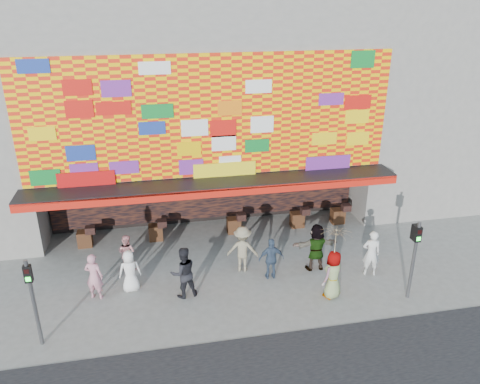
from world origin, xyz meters
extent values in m
plane|color=slate|center=(0.00, 0.00, 0.00)|extent=(90.00, 90.00, 0.00)
cube|color=gray|center=(0.00, 8.00, 6.50)|extent=(15.00, 8.00, 7.00)
cube|color=black|center=(0.00, 9.00, 1.50)|extent=(15.00, 6.00, 3.00)
cube|color=gray|center=(-7.30, 5.00, 1.50)|extent=(0.40, 2.00, 3.00)
cube|color=gray|center=(7.30, 5.00, 1.50)|extent=(0.40, 2.00, 3.00)
cube|color=black|center=(0.00, 3.40, 3.00)|extent=(15.20, 1.60, 0.12)
cube|color=red|center=(0.00, 2.62, 2.85)|extent=(15.20, 0.04, 0.35)
cube|color=#FFBA00|center=(0.00, 3.96, 5.55)|extent=(14.80, 0.08, 4.90)
cube|color=black|center=(0.00, 5.85, 1.55)|extent=(14.00, 0.25, 2.50)
cube|color=gray|center=(13.00, 8.00, 6.00)|extent=(11.00, 8.00, 12.00)
cylinder|color=#59595B|center=(-6.20, -1.50, 1.50)|extent=(0.12, 0.12, 3.00)
cube|color=black|center=(-6.20, -1.50, 2.55)|extent=(0.22, 0.18, 0.55)
cube|color=black|center=(-6.20, -1.59, 2.68)|extent=(0.14, 0.02, 0.14)
cube|color=#19E533|center=(-6.20, -1.59, 2.42)|extent=(0.14, 0.02, 0.14)
cylinder|color=#59595B|center=(6.20, -1.50, 1.50)|extent=(0.12, 0.12, 3.00)
cube|color=black|center=(6.20, -1.50, 2.55)|extent=(0.22, 0.18, 0.55)
cube|color=black|center=(6.20, -1.59, 2.68)|extent=(0.14, 0.02, 0.14)
cube|color=#19E533|center=(6.20, -1.59, 2.42)|extent=(0.14, 0.02, 0.14)
imported|color=white|center=(-3.51, 0.89, 0.81)|extent=(0.83, 0.57, 1.62)
imported|color=#C88193|center=(-4.73, 0.66, 0.88)|extent=(0.75, 0.61, 1.77)
imported|color=black|center=(-1.63, 0.16, 0.97)|extent=(1.08, 0.92, 1.94)
imported|color=gray|center=(0.76, 1.43, 0.93)|extent=(1.34, 0.99, 1.86)
imported|color=#374861|center=(1.72, 0.67, 0.83)|extent=(0.99, 0.44, 1.67)
imported|color=gray|center=(3.58, 0.95, 0.97)|extent=(1.81, 0.61, 1.93)
imported|color=gray|center=(3.54, -0.90, 0.90)|extent=(1.05, 0.95, 1.81)
imported|color=silver|center=(5.51, 0.16, 0.93)|extent=(0.76, 0.59, 1.87)
imported|color=pink|center=(-3.66, 2.37, 0.75)|extent=(0.91, 0.85, 1.49)
imported|color=#FFD8A0|center=(3.54, -0.90, 2.21)|extent=(1.39, 1.41, 1.03)
cylinder|color=#4C3326|center=(3.54, -0.90, 1.25)|extent=(0.02, 0.02, 1.00)
camera|label=1|loc=(-2.41, -14.03, 10.02)|focal=35.00mm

